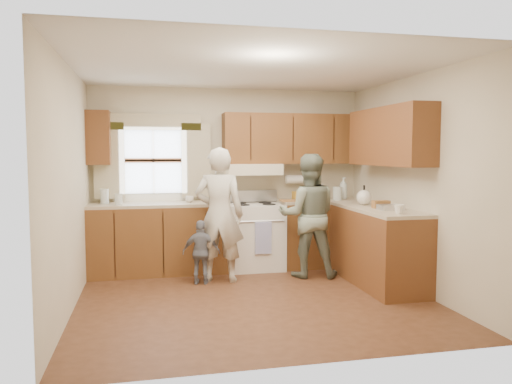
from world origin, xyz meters
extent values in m
plane|color=#432514|center=(0.00, 0.00, 0.00)|extent=(3.80, 3.80, 0.00)
plane|color=white|center=(0.00, 0.00, 2.50)|extent=(3.80, 3.80, 0.00)
plane|color=beige|center=(0.00, 1.75, 1.25)|extent=(3.80, 0.00, 3.80)
plane|color=beige|center=(0.00, -1.75, 1.25)|extent=(3.80, 0.00, 3.80)
plane|color=beige|center=(-1.90, 0.00, 1.25)|extent=(0.00, 3.50, 3.50)
plane|color=beige|center=(1.90, 0.00, 1.25)|extent=(0.00, 3.50, 3.50)
cube|color=#3F220D|center=(-0.99, 1.45, 0.45)|extent=(1.82, 0.60, 0.90)
cube|color=#3F220D|center=(1.29, 1.45, 0.45)|extent=(1.22, 0.60, 0.90)
cube|color=#43250F|center=(1.60, 0.32, 0.45)|extent=(0.60, 1.65, 0.90)
cube|color=tan|center=(-0.99, 1.45, 0.92)|extent=(1.82, 0.60, 0.04)
cube|color=tan|center=(1.29, 1.45, 0.92)|extent=(1.22, 0.60, 0.04)
cube|color=tan|center=(1.60, 0.32, 0.92)|extent=(0.60, 1.65, 0.04)
cube|color=#3F220D|center=(0.90, 1.58, 1.80)|extent=(2.00, 0.33, 0.70)
cube|color=#43250F|center=(-1.75, 1.58, 1.80)|extent=(0.30, 0.33, 0.70)
cube|color=#43250F|center=(1.73, 0.32, 1.80)|extent=(0.33, 1.65, 0.70)
cube|color=beige|center=(0.30, 1.52, 1.38)|extent=(0.76, 0.45, 0.15)
cube|color=silver|center=(-1.05, 1.73, 1.50)|extent=(0.90, 0.03, 0.90)
cube|color=yellow|center=(-1.63, 1.68, 1.50)|extent=(0.40, 0.05, 1.02)
cube|color=yellow|center=(-0.47, 1.68, 1.50)|extent=(0.40, 0.05, 1.02)
cube|color=yellow|center=(-1.05, 1.68, 2.02)|extent=(1.30, 0.05, 0.22)
cylinder|color=white|center=(0.95, 1.65, 1.22)|extent=(0.27, 0.12, 0.12)
imported|color=silver|center=(-0.59, 1.43, 0.98)|extent=(0.13, 0.13, 0.09)
imported|color=silver|center=(1.62, 1.46, 1.10)|extent=(0.15, 0.15, 0.31)
imported|color=silver|center=(1.13, 1.36, 0.97)|extent=(0.27, 0.27, 0.05)
imported|color=silver|center=(1.56, -0.28, 0.99)|extent=(0.13, 0.13, 0.10)
cylinder|color=silver|center=(-1.68, 1.49, 1.04)|extent=(0.11, 0.11, 0.20)
cylinder|color=silver|center=(-1.50, 1.35, 1.01)|extent=(0.10, 0.10, 0.14)
cube|color=olive|center=(0.76, 1.29, 0.95)|extent=(0.24, 0.18, 0.02)
cube|color=gold|center=(0.98, 1.50, 1.00)|extent=(0.21, 0.15, 0.11)
cylinder|color=silver|center=(1.23, 1.41, 1.05)|extent=(0.13, 0.13, 0.22)
cylinder|color=silver|center=(1.48, 1.32, 1.03)|extent=(0.13, 0.13, 0.19)
sphere|color=silver|center=(1.57, 0.64, 1.04)|extent=(0.19, 0.19, 0.19)
cube|color=olive|center=(1.62, 0.27, 0.99)|extent=(0.20, 0.11, 0.09)
cube|color=silver|center=(1.64, 0.07, 0.97)|extent=(0.27, 0.19, 0.06)
cube|color=silver|center=(0.30, 1.43, 0.45)|extent=(0.76, 0.64, 0.90)
cube|color=#B7B7BC|center=(0.30, 1.69, 0.99)|extent=(0.76, 0.10, 0.16)
cylinder|color=#B7B7BC|center=(0.30, 1.11, 0.70)|extent=(0.68, 0.03, 0.03)
cube|color=#494EAC|center=(0.35, 1.09, 0.48)|extent=(0.22, 0.02, 0.42)
cylinder|color=black|center=(0.12, 1.55, 0.91)|extent=(0.18, 0.18, 0.01)
cylinder|color=black|center=(0.48, 1.55, 0.91)|extent=(0.18, 0.18, 0.01)
cylinder|color=black|center=(0.12, 1.30, 0.91)|extent=(0.18, 0.18, 0.01)
cylinder|color=black|center=(0.48, 1.30, 0.91)|extent=(0.18, 0.18, 0.01)
imported|color=beige|center=(-0.27, 0.85, 0.84)|extent=(0.70, 0.55, 1.67)
imported|color=#243C2B|center=(0.89, 0.85, 0.80)|extent=(0.89, 0.76, 1.59)
imported|color=slate|center=(-0.51, 0.77, 0.39)|extent=(0.49, 0.28, 0.79)
camera|label=1|loc=(-1.14, -5.25, 1.62)|focal=35.00mm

